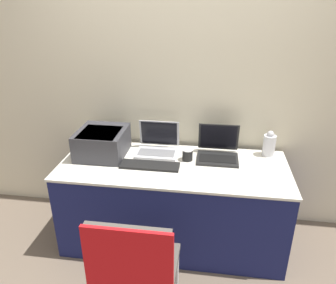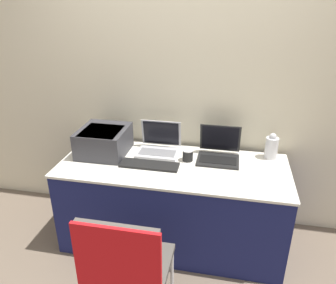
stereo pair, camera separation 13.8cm
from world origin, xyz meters
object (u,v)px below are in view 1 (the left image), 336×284
object	(u,v)px
external_keyboard	(150,165)
laptop_right	(218,151)
printer	(102,142)
laptop_left	(158,146)
coffee_cup	(188,155)
metal_pitcher	(269,144)
chair	(134,267)

from	to	relation	value
external_keyboard	laptop_right	bearing A→B (deg)	25.10
printer	laptop_left	world-z (taller)	laptop_left
laptop_right	coffee_cup	bearing A→B (deg)	-159.69
external_keyboard	metal_pitcher	bearing A→B (deg)	19.97
metal_pitcher	coffee_cup	bearing A→B (deg)	-164.21
printer	laptop_left	size ratio (longest dim) A/B	1.19
printer	laptop_right	distance (m)	0.99
laptop_left	coffee_cup	size ratio (longest dim) A/B	3.56
laptop_left	metal_pitcher	xyz separation A→B (m)	(0.95, 0.07, 0.04)
printer	metal_pitcher	size ratio (longest dim) A/B	1.89
laptop_left	metal_pitcher	size ratio (longest dim) A/B	1.59
coffee_cup	metal_pitcher	bearing A→B (deg)	15.79
printer	external_keyboard	distance (m)	0.48
external_keyboard	metal_pitcher	size ratio (longest dim) A/B	2.13
laptop_right	external_keyboard	world-z (taller)	laptop_right
metal_pitcher	external_keyboard	bearing A→B (deg)	-160.03
metal_pitcher	chair	size ratio (longest dim) A/B	0.24
metal_pitcher	laptop_right	bearing A→B (deg)	-166.92
laptop_right	chair	world-z (taller)	laptop_right
laptop_right	metal_pitcher	bearing A→B (deg)	13.08
metal_pitcher	chair	xyz separation A→B (m)	(-0.89, -1.22, -0.29)
laptop_left	external_keyboard	distance (m)	0.29
laptop_right	external_keyboard	bearing A→B (deg)	-154.90
laptop_left	laptop_right	world-z (taller)	laptop_right
printer	coffee_cup	world-z (taller)	printer
metal_pitcher	chair	world-z (taller)	metal_pitcher
laptop_right	external_keyboard	distance (m)	0.60
coffee_cup	chair	xyz separation A→B (m)	(-0.22, -1.03, -0.24)
external_keyboard	coffee_cup	world-z (taller)	coffee_cup
laptop_left	chair	world-z (taller)	laptop_left
printer	external_keyboard	xyz separation A→B (m)	(0.44, -0.16, -0.11)
external_keyboard	printer	bearing A→B (deg)	160.18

